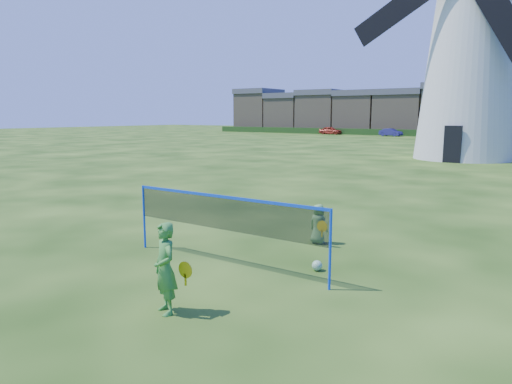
{
  "coord_description": "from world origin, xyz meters",
  "views": [
    {
      "loc": [
        6.2,
        -8.18,
        3.23
      ],
      "look_at": [
        0.2,
        0.5,
        1.5
      ],
      "focal_mm": 32.93,
      "sensor_mm": 36.0,
      "label": 1
    }
  ],
  "objects_px": {
    "player_girl": "(165,268)",
    "play_ball": "(317,266)",
    "windmill": "(469,58)",
    "player_boy": "(318,224)",
    "car_left": "(330,131)",
    "badminton_net": "(224,214)",
    "car_right": "(391,132)"
  },
  "relations": [
    {
      "from": "play_ball",
      "to": "car_left",
      "type": "bearing_deg",
      "value": 115.53
    },
    {
      "from": "player_girl",
      "to": "play_ball",
      "type": "height_order",
      "value": "player_girl"
    },
    {
      "from": "player_girl",
      "to": "play_ball",
      "type": "distance_m",
      "value": 3.55
    },
    {
      "from": "player_boy",
      "to": "car_left",
      "type": "distance_m",
      "value": 69.17
    },
    {
      "from": "player_girl",
      "to": "player_boy",
      "type": "xyz_separation_m",
      "value": [
        0.11,
        5.23,
        -0.25
      ]
    },
    {
      "from": "play_ball",
      "to": "badminton_net",
      "type": "bearing_deg",
      "value": -154.94
    },
    {
      "from": "play_ball",
      "to": "car_right",
      "type": "bearing_deg",
      "value": 107.51
    },
    {
      "from": "play_ball",
      "to": "windmill",
      "type": "bearing_deg",
      "value": 95.7
    },
    {
      "from": "windmill",
      "to": "player_girl",
      "type": "bearing_deg",
      "value": -86.78
    },
    {
      "from": "badminton_net",
      "to": "player_girl",
      "type": "distance_m",
      "value": 2.61
    },
    {
      "from": "player_girl",
      "to": "player_boy",
      "type": "height_order",
      "value": "player_girl"
    },
    {
      "from": "windmill",
      "to": "car_left",
      "type": "xyz_separation_m",
      "value": [
        -27.85,
        35.49,
        -6.61
      ]
    },
    {
      "from": "badminton_net",
      "to": "car_right",
      "type": "bearing_deg",
      "value": 105.81
    },
    {
      "from": "car_right",
      "to": "player_girl",
      "type": "bearing_deg",
      "value": -151.08
    },
    {
      "from": "play_ball",
      "to": "player_boy",
      "type": "bearing_deg",
      "value": 116.69
    },
    {
      "from": "badminton_net",
      "to": "player_girl",
      "type": "xyz_separation_m",
      "value": [
        0.74,
        -2.48,
        -0.38
      ]
    },
    {
      "from": "player_boy",
      "to": "player_girl",
      "type": "bearing_deg",
      "value": 96.11
    },
    {
      "from": "play_ball",
      "to": "car_right",
      "type": "height_order",
      "value": "car_right"
    },
    {
      "from": "player_boy",
      "to": "car_left",
      "type": "height_order",
      "value": "car_left"
    },
    {
      "from": "player_boy",
      "to": "windmill",
      "type": "bearing_deg",
      "value": -78.64
    },
    {
      "from": "badminton_net",
      "to": "play_ball",
      "type": "bearing_deg",
      "value": 25.06
    },
    {
      "from": "player_boy",
      "to": "play_ball",
      "type": "height_order",
      "value": "player_boy"
    },
    {
      "from": "badminton_net",
      "to": "play_ball",
      "type": "distance_m",
      "value": 2.25
    },
    {
      "from": "windmill",
      "to": "badminton_net",
      "type": "bearing_deg",
      "value": -87.94
    },
    {
      "from": "car_left",
      "to": "player_boy",
      "type": "bearing_deg",
      "value": -155.39
    },
    {
      "from": "windmill",
      "to": "player_girl",
      "type": "distance_m",
      "value": 32.87
    },
    {
      "from": "badminton_net",
      "to": "car_left",
      "type": "relative_size",
      "value": 1.32
    },
    {
      "from": "windmill",
      "to": "play_ball",
      "type": "height_order",
      "value": "windmill"
    },
    {
      "from": "play_ball",
      "to": "car_left",
      "type": "height_order",
      "value": "car_left"
    },
    {
      "from": "player_boy",
      "to": "car_left",
      "type": "relative_size",
      "value": 0.27
    },
    {
      "from": "badminton_net",
      "to": "play_ball",
      "type": "xyz_separation_m",
      "value": [
        1.81,
        0.85,
        -1.03
      ]
    },
    {
      "from": "player_boy",
      "to": "play_ball",
      "type": "bearing_deg",
      "value": 123.98
    }
  ]
}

